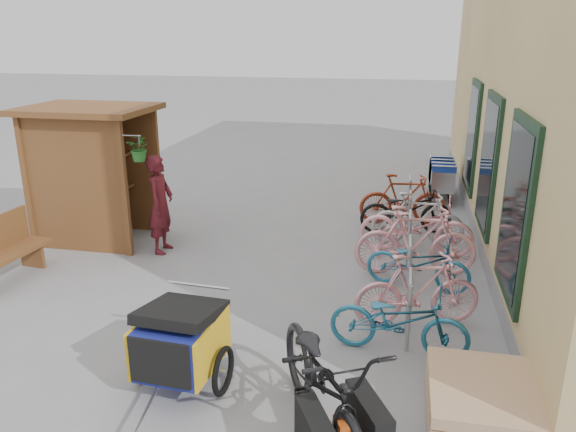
% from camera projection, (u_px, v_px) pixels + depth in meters
% --- Properties ---
extents(ground, '(80.00, 80.00, 0.00)m').
position_uv_depth(ground, '(228.00, 321.00, 7.35)').
color(ground, gray).
extents(kiosk, '(2.49, 1.65, 2.40)m').
position_uv_depth(kiosk, '(88.00, 155.00, 9.79)').
color(kiosk, brown).
rests_on(kiosk, ground).
extents(bike_rack, '(0.05, 5.35, 0.86)m').
position_uv_depth(bike_rack, '(409.00, 235.00, 8.98)').
color(bike_rack, '#A5A8AD').
rests_on(bike_rack, ground).
extents(pallet_stack, '(1.00, 1.20, 0.40)m').
position_uv_depth(pallet_stack, '(481.00, 402.00, 5.40)').
color(pallet_stack, tan).
rests_on(pallet_stack, ground).
extents(shopping_carts, '(0.52, 1.76, 0.94)m').
position_uv_depth(shopping_carts, '(441.00, 174.00, 12.69)').
color(shopping_carts, silver).
rests_on(shopping_carts, ground).
extents(child_trailer, '(1.02, 1.69, 0.99)m').
position_uv_depth(child_trailer, '(181.00, 339.00, 5.86)').
color(child_trailer, navy).
rests_on(child_trailer, ground).
extents(cargo_bike, '(1.72, 2.34, 1.17)m').
position_uv_depth(cargo_bike, '(324.00, 384.00, 5.06)').
color(cargo_bike, black).
rests_on(cargo_bike, ground).
extents(person_kiosk, '(0.42, 0.63, 1.68)m').
position_uv_depth(person_kiosk, '(161.00, 204.00, 9.44)').
color(person_kiosk, maroon).
rests_on(person_kiosk, ground).
extents(bike_0, '(1.67, 0.72, 0.85)m').
position_uv_depth(bike_0, '(399.00, 321.00, 6.49)').
color(bike_0, '#216685').
rests_on(bike_0, ground).
extents(bike_1, '(1.70, 0.91, 0.98)m').
position_uv_depth(bike_1, '(417.00, 290.00, 7.10)').
color(bike_1, pink).
rests_on(bike_1, ground).
extents(bike_2, '(1.59, 0.81, 0.80)m').
position_uv_depth(bike_2, '(418.00, 263.00, 8.18)').
color(bike_2, '#216685').
rests_on(bike_2, ground).
extents(bike_3, '(1.91, 0.74, 1.12)m').
position_uv_depth(bike_3, '(416.00, 241.00, 8.58)').
color(bike_3, pink).
rests_on(bike_3, ground).
extents(bike_4, '(1.94, 0.79, 0.99)m').
position_uv_depth(bike_4, '(417.00, 226.00, 9.43)').
color(bike_4, pink).
rests_on(bike_4, ground).
extents(bike_5, '(1.61, 0.47, 0.97)m').
position_uv_depth(bike_5, '(418.00, 220.00, 9.79)').
color(bike_5, '#BDBCC2').
rests_on(bike_5, ground).
extents(bike_6, '(1.79, 0.92, 0.90)m').
position_uv_depth(bike_6, '(406.00, 210.00, 10.44)').
color(bike_6, black).
rests_on(bike_6, ground).
extents(bike_7, '(1.74, 0.73, 1.01)m').
position_uv_depth(bike_7, '(403.00, 199.00, 10.89)').
color(bike_7, maroon).
rests_on(bike_7, ground).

